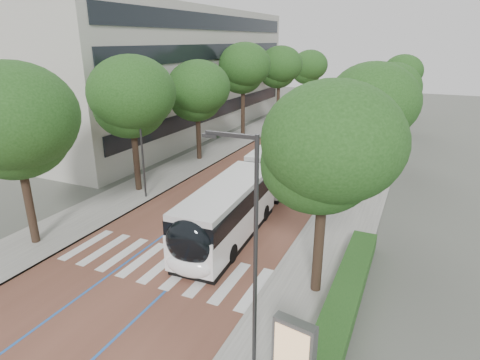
# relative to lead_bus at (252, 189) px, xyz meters

# --- Properties ---
(ground) EXTENTS (160.00, 160.00, 0.00)m
(ground) POSITION_rel_lead_bus_xyz_m (-1.74, -8.71, -1.63)
(ground) COLOR #51544C
(ground) RESTS_ON ground
(road) EXTENTS (11.00, 140.00, 0.02)m
(road) POSITION_rel_lead_bus_xyz_m (-1.74, 31.29, -1.62)
(road) COLOR brown
(road) RESTS_ON ground
(sidewalk_left) EXTENTS (4.00, 140.00, 0.12)m
(sidewalk_left) POSITION_rel_lead_bus_xyz_m (-9.24, 31.29, -1.57)
(sidewalk_left) COLOR gray
(sidewalk_left) RESTS_ON ground
(sidewalk_right) EXTENTS (4.00, 140.00, 0.12)m
(sidewalk_right) POSITION_rel_lead_bus_xyz_m (5.76, 31.29, -1.57)
(sidewalk_right) COLOR gray
(sidewalk_right) RESTS_ON ground
(kerb_left) EXTENTS (0.20, 140.00, 0.14)m
(kerb_left) POSITION_rel_lead_bus_xyz_m (-7.34, 31.29, -1.57)
(kerb_left) COLOR gray
(kerb_left) RESTS_ON ground
(kerb_right) EXTENTS (0.20, 140.00, 0.14)m
(kerb_right) POSITION_rel_lead_bus_xyz_m (3.86, 31.29, -1.57)
(kerb_right) COLOR gray
(kerb_right) RESTS_ON ground
(zebra_crossing) EXTENTS (10.55, 3.60, 0.01)m
(zebra_crossing) POSITION_rel_lead_bus_xyz_m (-1.54, -7.71, -1.60)
(zebra_crossing) COLOR silver
(zebra_crossing) RESTS_ON ground
(lane_line_left) EXTENTS (0.12, 126.00, 0.01)m
(lane_line_left) POSITION_rel_lead_bus_xyz_m (-3.34, 31.29, -1.60)
(lane_line_left) COLOR #245BB4
(lane_line_left) RESTS_ON road
(lane_line_right) EXTENTS (0.12, 126.00, 0.01)m
(lane_line_right) POSITION_rel_lead_bus_xyz_m (-0.14, 31.29, -1.60)
(lane_line_right) COLOR #245BB4
(lane_line_right) RESTS_ON road
(office_building) EXTENTS (18.11, 40.00, 14.00)m
(office_building) POSITION_rel_lead_bus_xyz_m (-21.21, 19.29, 5.37)
(office_building) COLOR #A8A79B
(office_building) RESTS_ON ground
(hedge) EXTENTS (1.20, 14.00, 0.80)m
(hedge) POSITION_rel_lead_bus_xyz_m (7.36, -8.71, -1.11)
(hedge) COLOR #1B4819
(hedge) RESTS_ON sidewalk_right
(streetlight_near) EXTENTS (1.82, 0.20, 8.00)m
(streetlight_near) POSITION_rel_lead_bus_xyz_m (4.88, -11.71, 3.19)
(streetlight_near) COLOR #313133
(streetlight_near) RESTS_ON sidewalk_right
(streetlight_far) EXTENTS (1.82, 0.20, 8.00)m
(streetlight_far) POSITION_rel_lead_bus_xyz_m (4.88, 13.29, 3.19)
(streetlight_far) COLOR #313133
(streetlight_far) RESTS_ON sidewalk_right
(lamp_post_left) EXTENTS (0.14, 0.14, 8.00)m
(lamp_post_left) POSITION_rel_lead_bus_xyz_m (-7.84, -0.71, 2.49)
(lamp_post_left) COLOR #313133
(lamp_post_left) RESTS_ON sidewalk_left
(trees_left) EXTENTS (6.27, 61.07, 9.85)m
(trees_left) POSITION_rel_lead_bus_xyz_m (-9.24, 15.25, 4.94)
(trees_left) COLOR black
(trees_left) RESTS_ON ground
(trees_right) EXTENTS (5.88, 47.29, 8.81)m
(trees_right) POSITION_rel_lead_bus_xyz_m (5.96, 11.16, 4.52)
(trees_right) COLOR black
(trees_right) RESTS_ON ground
(lead_bus) EXTENTS (3.49, 18.50, 3.20)m
(lead_bus) POSITION_rel_lead_bus_xyz_m (0.00, 0.00, 0.00)
(lead_bus) COLOR black
(lead_bus) RESTS_ON ground
(bus_queued_0) EXTENTS (2.61, 12.42, 3.20)m
(bus_queued_0) POSITION_rel_lead_bus_xyz_m (0.63, 15.93, -0.00)
(bus_queued_0) COLOR white
(bus_queued_0) RESTS_ON ground
(bus_queued_1) EXTENTS (2.73, 12.44, 3.20)m
(bus_queued_1) POSITION_rel_lead_bus_xyz_m (0.42, 28.89, -0.00)
(bus_queued_1) COLOR white
(bus_queued_1) RESTS_ON ground
(bus_queued_2) EXTENTS (2.95, 12.48, 3.20)m
(bus_queued_2) POSITION_rel_lead_bus_xyz_m (0.79, 42.08, -0.00)
(bus_queued_2) COLOR white
(bus_queued_2) RESTS_ON ground
(bus_queued_3) EXTENTS (2.89, 12.47, 3.20)m
(bus_queued_3) POSITION_rel_lead_bus_xyz_m (0.38, 55.82, -0.00)
(bus_queued_3) COLOR white
(bus_queued_3) RESTS_ON ground
(ad_panel) EXTENTS (1.37, 0.61, 2.76)m
(ad_panel) POSITION_rel_lead_bus_xyz_m (6.69, -12.57, -0.06)
(ad_panel) COLOR #59595B
(ad_panel) RESTS_ON sidewalk_right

